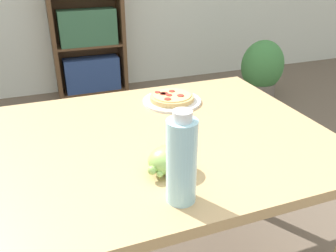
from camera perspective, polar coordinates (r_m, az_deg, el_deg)
The scene contains 6 objects.
dining_table at distance 1.28m, azimuth -4.41°, elevation -5.28°, with size 1.33×0.95×0.72m.
pizza_on_plate at distance 1.53m, azimuth 0.63°, elevation 4.37°, with size 0.25×0.25×0.04m.
grape_bunch at distance 1.04m, azimuth 0.09°, elevation -5.43°, with size 0.14×0.10×0.08m.
drink_bottle at distance 0.89m, azimuth 2.18°, elevation -5.52°, with size 0.08×0.08×0.25m.
bookshelf at distance 3.58m, azimuth -12.85°, elevation 15.51°, with size 0.69×0.25×1.42m.
potted_plant_floor at distance 3.51m, azimuth 14.84°, elevation 8.71°, with size 0.41×0.35×0.58m.
Camera 1 is at (-0.32, -1.01, 1.31)m, focal length 38.00 mm.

